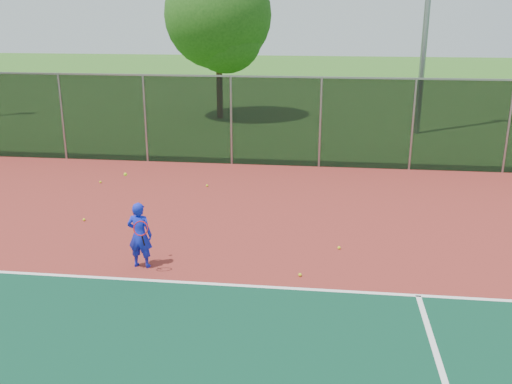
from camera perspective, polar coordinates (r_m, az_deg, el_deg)
court_apron at (r=10.23m, az=5.34°, el=-12.37°), size 30.00×20.00×0.02m
fence_back at (r=19.18m, az=6.45°, el=7.00°), size 30.00×0.06×3.03m
tennis_player at (r=11.94m, az=-11.54°, el=-4.22°), size 0.59×0.60×2.00m
practice_ball_0 at (r=18.20m, az=-15.30°, el=0.98°), size 0.07×0.07×0.07m
practice_ball_1 at (r=15.08m, az=-16.82°, el=-2.66°), size 0.07×0.07×0.07m
practice_ball_2 at (r=12.92m, az=8.31°, el=-5.54°), size 0.07×0.07×0.07m
practice_ball_5 at (r=17.26m, az=-4.92°, el=0.65°), size 0.07×0.07×0.07m
practice_ball_6 at (r=11.59m, az=4.42°, el=-8.25°), size 0.07×0.07×0.07m
tree_back_left at (r=27.85m, az=-3.62°, el=16.77°), size 5.02×5.02×7.37m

